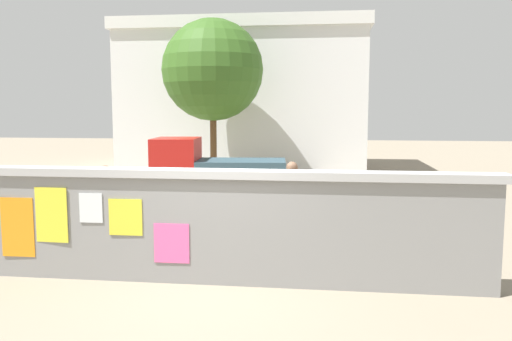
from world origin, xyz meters
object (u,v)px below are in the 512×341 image
at_px(auto_rickshaw_truck, 212,172).
at_px(person_bystander, 292,194).
at_px(person_walking, 106,200).
at_px(tree_roadside, 213,70).
at_px(motorcycle, 358,237).
at_px(bicycle_near, 371,204).

height_order(auto_rickshaw_truck, person_bystander, auto_rickshaw_truck).
distance_m(person_walking, tree_roadside, 10.62).
bearing_deg(tree_roadside, auto_rickshaw_truck, -78.38).
height_order(motorcycle, person_bystander, person_bystander).
xyz_separation_m(auto_rickshaw_truck, tree_roadside, (-1.06, 5.15, 3.16)).
relative_size(auto_rickshaw_truck, person_walking, 2.30).
height_order(bicycle_near, person_bystander, person_bystander).
relative_size(bicycle_near, person_walking, 1.03).
relative_size(motorcycle, person_walking, 1.17).
distance_m(person_walking, person_bystander, 3.52).
height_order(motorcycle, person_walking, person_walking).
distance_m(auto_rickshaw_truck, tree_roadside, 6.13).
bearing_deg(auto_rickshaw_truck, person_walking, -100.30).
bearing_deg(person_walking, tree_roadside, 90.82).
height_order(bicycle_near, tree_roadside, tree_roadside).
relative_size(auto_rickshaw_truck, motorcycle, 1.96).
xyz_separation_m(motorcycle, person_bystander, (-1.21, 1.22, 0.52)).
bearing_deg(bicycle_near, person_walking, -144.32).
bearing_deg(motorcycle, bicycle_near, 81.63).
bearing_deg(person_bystander, tree_roadside, 111.05).
xyz_separation_m(auto_rickshaw_truck, bicycle_near, (4.19, -1.35, -0.54)).
bearing_deg(tree_roadside, motorcycle, -65.45).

